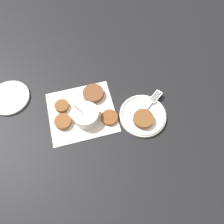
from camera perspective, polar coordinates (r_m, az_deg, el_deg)
The scene contains 11 objects.
ground_plane at distance 0.90m, azimuth -8.69°, elevation 0.91°, with size 4.00×4.00×0.00m, color black.
napkin at distance 0.89m, azimuth -7.91°, elevation 0.01°, with size 0.30×0.28×0.00m.
sauce_bowl at distance 0.85m, azimuth -6.83°, elevation -0.87°, with size 0.11×0.10×0.09m.
fritter_0 at distance 0.91m, azimuth -4.91°, elevation 4.85°, with size 0.09×0.09×0.02m.
fritter_1 at distance 0.87m, azimuth -12.68°, elevation -2.48°, with size 0.07×0.07×0.02m.
fritter_2 at distance 0.86m, azimuth -0.67°, elevation -1.44°, with size 0.07×0.07×0.01m.
fritter_3 at distance 0.90m, azimuth -12.97°, elevation 1.52°, with size 0.06×0.06×0.02m.
serving_plate at distance 0.87m, azimuth 8.05°, elevation -0.85°, with size 0.19×0.19×0.02m.
fritter_on_plate at distance 0.85m, azimuth 8.18°, elevation -1.74°, with size 0.08×0.08×0.02m.
fork at distance 0.89m, azimuth 10.14°, elevation 2.53°, with size 0.16×0.10×0.00m.
extra_saucer at distance 1.00m, azimuth -25.22°, elevation 3.40°, with size 0.16×0.16×0.01m.
Camera 1 is at (-0.05, -0.44, 0.79)m, focal length 35.00 mm.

